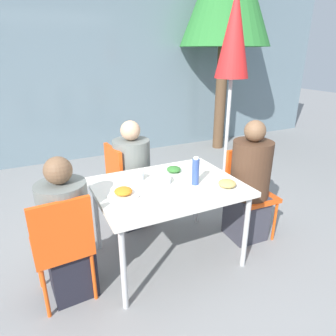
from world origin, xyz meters
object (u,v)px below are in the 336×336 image
(chair_far, at_px, (124,179))
(salad_bowl, at_px, (161,180))
(person_right, at_px, (249,186))
(drinking_cup, at_px, (139,176))
(closed_umbrella, at_px, (233,44))
(chair_left, at_px, (62,242))
(person_left, at_px, (67,234))
(chair_right, at_px, (248,186))
(person_far, at_px, (133,178))
(bottle, at_px, (196,171))

(chair_far, relative_size, salad_bowl, 5.09)
(person_right, relative_size, drinking_cup, 14.65)
(closed_umbrella, height_order, salad_bowl, closed_umbrella)
(chair_left, height_order, drinking_cup, chair_left)
(chair_left, bearing_deg, chair_far, 46.57)
(chair_far, distance_m, closed_umbrella, 1.87)
(chair_left, relative_size, person_left, 0.79)
(closed_umbrella, distance_m, salad_bowl, 1.78)
(chair_right, xyz_separation_m, chair_far, (-1.06, 0.71, 0.00))
(chair_right, distance_m, drinking_cup, 1.12)
(salad_bowl, bearing_deg, person_far, 93.24)
(chair_right, bearing_deg, person_right, 57.97)
(chair_right, relative_size, closed_umbrella, 0.37)
(chair_right, bearing_deg, closed_umbrella, -106.94)
(chair_far, height_order, bottle, bottle)
(chair_left, xyz_separation_m, bottle, (1.11, 0.05, 0.32))
(chair_far, bearing_deg, bottle, 17.83)
(person_far, height_order, drinking_cup, person_far)
(person_left, distance_m, drinking_cup, 0.76)
(chair_right, bearing_deg, drinking_cup, -5.60)
(chair_far, relative_size, bottle, 3.66)
(person_left, relative_size, chair_far, 1.27)
(chair_left, bearing_deg, person_left, 57.97)
(person_left, relative_size, person_far, 0.98)
(bottle, distance_m, salad_bowl, 0.30)
(chair_far, bearing_deg, chair_right, 50.28)
(chair_left, xyz_separation_m, person_left, (0.04, 0.08, 0.00))
(person_right, distance_m, chair_far, 1.28)
(person_far, bearing_deg, person_right, 45.12)
(person_left, relative_size, closed_umbrella, 0.46)
(drinking_cup, height_order, salad_bowl, drinking_cup)
(chair_right, height_order, person_right, person_right)
(bottle, xyz_separation_m, drinking_cup, (-0.39, 0.28, -0.08))
(salad_bowl, bearing_deg, person_left, -171.81)
(chair_left, height_order, bottle, bottle)
(chair_far, distance_m, drinking_cup, 0.61)
(chair_far, relative_size, person_far, 0.77)
(closed_umbrella, bearing_deg, salad_bowl, -148.87)
(person_left, bearing_deg, chair_far, 45.56)
(drinking_cup, bearing_deg, chair_right, -8.26)
(person_far, distance_m, salad_bowl, 0.69)
(person_right, relative_size, bottle, 4.99)
(closed_umbrella, relative_size, salad_bowl, 13.92)
(chair_left, height_order, person_left, person_left)
(person_left, xyz_separation_m, salad_bowl, (0.81, 0.12, 0.23))
(person_left, height_order, person_right, person_right)
(chair_left, bearing_deg, bottle, -1.19)
(chair_left, relative_size, person_far, 0.77)
(chair_right, bearing_deg, chair_left, 8.27)
(closed_umbrella, height_order, drinking_cup, closed_umbrella)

